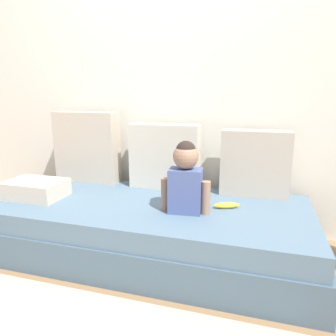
{
  "coord_description": "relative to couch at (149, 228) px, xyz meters",
  "views": [
    {
      "loc": [
        0.69,
        -1.86,
        1.08
      ],
      "look_at": [
        0.14,
        0.0,
        0.62
      ],
      "focal_mm": 33.07,
      "sensor_mm": 36.0,
      "label": 1
    }
  ],
  "objects": [
    {
      "name": "ground_plane",
      "position": [
        0.0,
        0.0,
        -0.18
      ],
      "size": [
        12.0,
        12.0,
        0.0
      ],
      "primitive_type": "plane",
      "color": "#93704C"
    },
    {
      "name": "back_wall",
      "position": [
        0.0,
        0.61,
        0.97
      ],
      "size": [
        5.37,
        0.1,
        2.29
      ],
      "primitive_type": "cube",
      "color": "silver",
      "rests_on": "ground"
    },
    {
      "name": "couch",
      "position": [
        0.0,
        0.0,
        0.0
      ],
      "size": [
        2.17,
        0.95,
        0.37
      ],
      "color": "#495F70",
      "rests_on": "ground"
    },
    {
      "name": "throw_pillow_left",
      "position": [
        -0.67,
        0.38,
        0.47
      ],
      "size": [
        0.53,
        0.16,
        0.58
      ],
      "primitive_type": "cube",
      "color": "#C1B29E",
      "rests_on": "couch"
    },
    {
      "name": "throw_pillow_center",
      "position": [
        0.0,
        0.38,
        0.43
      ],
      "size": [
        0.54,
        0.16,
        0.49
      ],
      "primitive_type": "cube",
      "color": "beige",
      "rests_on": "couch"
    },
    {
      "name": "throw_pillow_right",
      "position": [
        0.67,
        0.38,
        0.42
      ],
      "size": [
        0.48,
        0.16,
        0.47
      ],
      "primitive_type": "cube",
      "color": "#C1B29E",
      "rests_on": "couch"
    },
    {
      "name": "toddler",
      "position": [
        0.27,
        -0.09,
        0.41
      ],
      "size": [
        0.31,
        0.16,
        0.45
      ],
      "color": "#4C5B93",
      "rests_on": "couch"
    },
    {
      "name": "banana",
      "position": [
        0.52,
        0.04,
        0.21
      ],
      "size": [
        0.17,
        0.1,
        0.04
      ],
      "primitive_type": "ellipsoid",
      "rotation": [
        0.0,
        0.0,
        0.38
      ],
      "color": "yellow",
      "rests_on": "couch"
    },
    {
      "name": "folded_blanket",
      "position": [
        -0.81,
        -0.12,
        0.25
      ],
      "size": [
        0.4,
        0.28,
        0.12
      ],
      "primitive_type": "cube",
      "color": "beige",
      "rests_on": "couch"
    }
  ]
}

